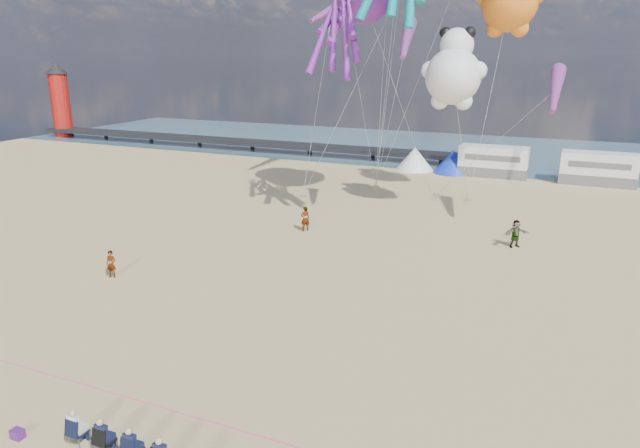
# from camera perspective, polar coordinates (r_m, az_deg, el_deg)

# --- Properties ---
(ground) EXTENTS (120.00, 120.00, 0.00)m
(ground) POSITION_cam_1_polar(r_m,az_deg,el_deg) (25.37, -9.52, -11.46)
(ground) COLOR #D2B679
(ground) RESTS_ON ground
(water) EXTENTS (120.00, 120.00, 0.00)m
(water) POSITION_cam_1_polar(r_m,az_deg,el_deg) (75.56, 13.75, 7.23)
(water) COLOR #3C6073
(water) RESTS_ON ground
(pier) EXTENTS (60.00, 3.00, 0.50)m
(pier) POSITION_cam_1_polar(r_m,az_deg,el_deg) (75.35, -9.45, 8.21)
(pier) COLOR black
(pier) RESTS_ON ground
(lighthouse) EXTENTS (2.60, 2.60, 9.00)m
(lighthouse) POSITION_cam_1_polar(r_m,az_deg,el_deg) (93.10, -24.49, 10.73)
(lighthouse) COLOR #A5140F
(lighthouse) RESTS_ON ground
(motorhome_0) EXTENTS (6.60, 2.50, 3.00)m
(motorhome_0) POSITION_cam_1_polar(r_m,az_deg,el_deg) (59.84, 16.94, 6.02)
(motorhome_0) COLOR silver
(motorhome_0) RESTS_ON ground
(motorhome_1) EXTENTS (6.60, 2.50, 3.00)m
(motorhome_1) POSITION_cam_1_polar(r_m,az_deg,el_deg) (59.55, 26.05, 4.99)
(motorhome_1) COLOR silver
(motorhome_1) RESTS_ON ground
(tent_white) EXTENTS (4.00, 4.00, 2.40)m
(tent_white) POSITION_cam_1_polar(r_m,az_deg,el_deg) (61.28, 9.45, 6.47)
(tent_white) COLOR white
(tent_white) RESTS_ON ground
(tent_blue) EXTENTS (4.00, 4.00, 2.40)m
(tent_blue) POSITION_cam_1_polar(r_m,az_deg,el_deg) (60.46, 13.14, 6.12)
(tent_blue) COLOR #1933CC
(tent_blue) RESTS_ON ground
(spectator_row) EXTENTS (6.10, 0.90, 1.30)m
(spectator_row) POSITION_cam_1_polar(r_m,az_deg,el_deg) (19.13, -18.18, -20.22)
(spectator_row) COLOR black
(spectator_row) RESTS_ON ground
(cooler_purple) EXTENTS (0.40, 0.30, 0.32)m
(cooler_purple) POSITION_cam_1_polar(r_m,az_deg,el_deg) (21.79, -28.00, -18.05)
(cooler_purple) COLOR #4E1C6B
(cooler_purple) RESTS_ON ground
(rope_line) EXTENTS (34.00, 0.03, 0.03)m
(rope_line) POSITION_cam_1_polar(r_m,az_deg,el_deg) (21.97, -16.88, -16.79)
(rope_line) COLOR #F2338C
(rope_line) RESTS_ON ground
(standing_person) EXTENTS (0.63, 0.49, 1.54)m
(standing_person) POSITION_cam_1_polar(r_m,az_deg,el_deg) (33.38, -20.15, -3.79)
(standing_person) COLOR tan
(standing_person) RESTS_ON ground
(beachgoer_4) EXTENTS (1.10, 0.98, 1.79)m
(beachgoer_4) POSITION_cam_1_polar(r_m,az_deg,el_deg) (38.23, 18.98, -0.91)
(beachgoer_4) COLOR #7F6659
(beachgoer_4) RESTS_ON ground
(beachgoer_5) EXTENTS (1.52, 1.51, 1.75)m
(beachgoer_5) POSITION_cam_1_polar(r_m,az_deg,el_deg) (39.43, -1.49, 0.52)
(beachgoer_5) COLOR #7F6659
(beachgoer_5) RESTS_ON ground
(sandbag_a) EXTENTS (0.50, 0.35, 0.22)m
(sandbag_a) POSITION_cam_1_polar(r_m,az_deg,el_deg) (48.80, -1.71, 2.77)
(sandbag_a) COLOR gray
(sandbag_a) RESTS_ON ground
(sandbag_b) EXTENTS (0.50, 0.35, 0.22)m
(sandbag_b) POSITION_cam_1_polar(r_m,az_deg,el_deg) (48.80, 11.24, 2.45)
(sandbag_b) COLOR gray
(sandbag_b) RESTS_ON ground
(sandbag_c) EXTENTS (0.50, 0.35, 0.22)m
(sandbag_c) POSITION_cam_1_polar(r_m,az_deg,el_deg) (49.13, 14.62, 2.32)
(sandbag_c) COLOR gray
(sandbag_c) RESTS_ON ground
(sandbag_d) EXTENTS (0.50, 0.35, 0.22)m
(sandbag_d) POSITION_cam_1_polar(r_m,az_deg,el_deg) (50.31, 11.51, 2.86)
(sandbag_d) COLOR gray
(sandbag_d) RESTS_ON ground
(sandbag_e) EXTENTS (0.50, 0.35, 0.22)m
(sandbag_e) POSITION_cam_1_polar(r_m,az_deg,el_deg) (52.56, 5.60, 3.71)
(sandbag_e) COLOR gray
(sandbag_e) RESTS_ON ground
(kite_panda) EXTENTS (5.26, 5.01, 6.75)m
(kite_panda) POSITION_cam_1_polar(r_m,az_deg,el_deg) (42.66, 13.17, 14.17)
(kite_panda) COLOR white
(kite_teddy_orange) EXTENTS (5.60, 5.35, 7.01)m
(kite_teddy_orange) POSITION_cam_1_polar(r_m,az_deg,el_deg) (46.84, 18.43, 20.22)
(kite_teddy_orange) COLOR orange
(windsock_left) EXTENTS (2.44, 6.62, 6.53)m
(windsock_left) POSITION_cam_1_polar(r_m,az_deg,el_deg) (51.12, 1.26, 20.70)
(windsock_left) COLOR red
(windsock_mid) EXTENTS (1.05, 5.55, 5.54)m
(windsock_mid) POSITION_cam_1_polar(r_m,az_deg,el_deg) (40.29, 22.50, 12.29)
(windsock_mid) COLOR red
(windsock_right) EXTENTS (1.67, 4.78, 4.70)m
(windsock_right) POSITION_cam_1_polar(r_m,az_deg,el_deg) (38.70, 8.66, 17.81)
(windsock_right) COLOR red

